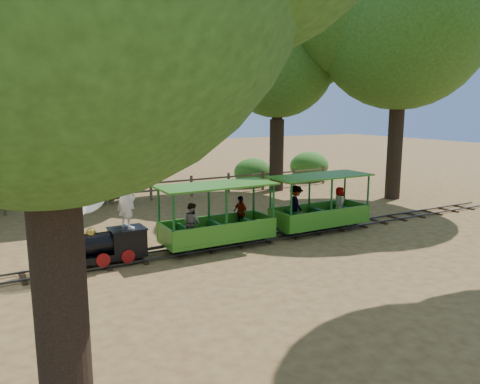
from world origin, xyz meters
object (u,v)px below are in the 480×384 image
fence (172,186)px  carriage_front (216,223)px  carriage_rear (316,209)px  locomotive (95,205)px

fence → carriage_front: bearing=-101.8°
carriage_rear → fence: (-2.14, 7.98, -0.22)m
carriage_front → fence: bearing=78.2°
carriage_front → carriage_rear: (3.80, 0.02, 0.04)m
locomotive → carriage_rear: bearing=-0.3°
carriage_front → fence: 8.17m
locomotive → carriage_rear: locomotive is taller
carriage_rear → fence: 8.26m
locomotive → fence: bearing=56.9°
locomotive → carriage_rear: size_ratio=0.83×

